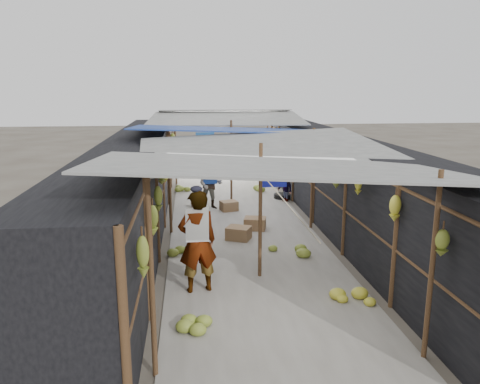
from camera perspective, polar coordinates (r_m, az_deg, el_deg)
name	(u,v)px	position (r m, az deg, el deg)	size (l,w,h in m)	color
ground	(294,366)	(6.62, 6.56, -20.33)	(80.00, 80.00, 0.00)	#6B6356
aisle_slab	(240,225)	(12.50, 0.00, -3.99)	(3.60, 16.00, 0.02)	#9E998E
stall_left	(135,185)	(12.23, -12.68, 0.84)	(1.40, 15.00, 2.30)	black
stall_right	(340,181)	(12.79, 12.11, 1.38)	(1.40, 15.00, 2.30)	black
crate_near	(239,233)	(11.25, -0.17, -5.08)	(0.55, 0.44, 0.33)	#97734D
crate_mid	(255,224)	(12.04, 1.83, -3.89)	(0.54, 0.43, 0.32)	#97734D
crate_back	(229,206)	(13.84, -1.36, -1.73)	(0.48, 0.39, 0.30)	#97734D
black_basin	(282,196)	(15.44, 5.14, -0.52)	(0.54, 0.54, 0.16)	black
vendor_elderly	(197,242)	(8.30, -5.21, -6.06)	(0.68, 0.45, 1.88)	white
shopper_blue	(210,184)	(13.96, -3.67, 0.95)	(0.74, 0.58, 1.52)	navy
vendor_seated	(285,187)	(14.92, 5.50, 0.66)	(0.65, 0.37, 1.00)	#45403C
market_canopy	(240,133)	(12.39, -0.04, 7.19)	(5.62, 15.20, 2.77)	brown
hanging_bananas	(232,163)	(12.32, -0.95, 3.60)	(3.95, 13.77, 0.80)	olive
floor_bananas	(242,235)	(11.17, 0.23, -5.21)	(3.79, 10.42, 0.36)	olive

